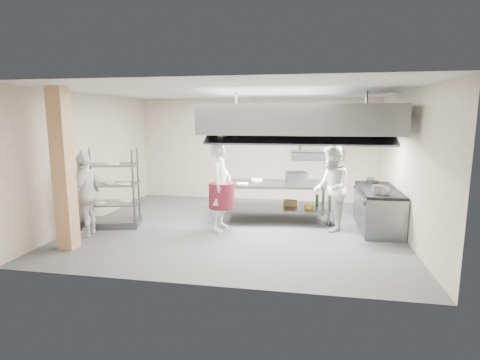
% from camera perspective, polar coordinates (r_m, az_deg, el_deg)
% --- Properties ---
extents(floor, '(7.00, 7.00, 0.00)m').
position_cam_1_polar(floor, '(8.51, -0.36, -7.19)').
color(floor, '#3D3D40').
rests_on(floor, ground).
extents(ceiling, '(7.00, 7.00, 0.00)m').
position_cam_1_polar(ceiling, '(8.17, -0.38, 13.41)').
color(ceiling, silver).
rests_on(ceiling, wall_back).
extents(wall_back, '(7.00, 0.00, 7.00)m').
position_cam_1_polar(wall_back, '(11.15, 2.45, 4.66)').
color(wall_back, gray).
rests_on(wall_back, ground).
extents(wall_left, '(0.00, 6.00, 6.00)m').
position_cam_1_polar(wall_left, '(9.48, -21.68, 3.12)').
color(wall_left, gray).
rests_on(wall_left, ground).
extents(wall_right, '(0.00, 6.00, 6.00)m').
position_cam_1_polar(wall_right, '(8.31, 24.10, 2.15)').
color(wall_right, gray).
rests_on(wall_right, ground).
extents(column, '(0.30, 0.30, 3.00)m').
position_cam_1_polar(column, '(7.58, -25.32, 1.42)').
color(column, '#E2A774').
rests_on(column, floor).
extents(exhaust_hood, '(4.00, 2.50, 0.60)m').
position_cam_1_polar(exhaust_hood, '(8.41, 8.98, 9.09)').
color(exhaust_hood, slate).
rests_on(exhaust_hood, ceiling).
extents(hood_strip_a, '(1.60, 0.12, 0.04)m').
position_cam_1_polar(hood_strip_a, '(8.49, 2.80, 7.04)').
color(hood_strip_a, white).
rests_on(hood_strip_a, exhaust_hood).
extents(hood_strip_b, '(1.60, 0.12, 0.04)m').
position_cam_1_polar(hood_strip_b, '(8.45, 15.08, 6.71)').
color(hood_strip_b, white).
rests_on(hood_strip_b, exhaust_hood).
extents(wall_shelf, '(1.50, 0.28, 0.04)m').
position_cam_1_polar(wall_shelf, '(10.90, 11.79, 4.35)').
color(wall_shelf, slate).
rests_on(wall_shelf, wall_back).
extents(island, '(2.71, 1.35, 0.91)m').
position_cam_1_polar(island, '(9.05, 5.27, -3.23)').
color(island, slate).
rests_on(island, floor).
extents(island_worktop, '(2.71, 1.35, 0.06)m').
position_cam_1_polar(island_worktop, '(8.96, 5.31, -0.58)').
color(island_worktop, slate).
rests_on(island_worktop, island).
extents(island_undershelf, '(2.49, 1.22, 0.04)m').
position_cam_1_polar(island_undershelf, '(9.08, 5.26, -4.18)').
color(island_undershelf, slate).
rests_on(island_undershelf, island).
extents(pass_rack, '(1.30, 0.95, 1.75)m').
position_cam_1_polar(pass_rack, '(8.88, -18.93, -1.21)').
color(pass_rack, slate).
rests_on(pass_rack, floor).
extents(cooking_range, '(0.80, 2.00, 0.84)m').
position_cam_1_polar(cooking_range, '(8.89, 20.23, -4.25)').
color(cooking_range, gray).
rests_on(cooking_range, floor).
extents(range_top, '(0.78, 1.96, 0.06)m').
position_cam_1_polar(range_top, '(8.80, 20.40, -1.40)').
color(range_top, black).
rests_on(range_top, cooking_range).
extents(chef_head, '(0.52, 0.75, 1.97)m').
position_cam_1_polar(chef_head, '(8.10, -3.05, -0.89)').
color(chef_head, white).
rests_on(chef_head, floor).
extents(chef_line, '(0.79, 0.97, 1.87)m').
position_cam_1_polar(chef_line, '(8.36, 13.72, -1.18)').
color(chef_line, white).
rests_on(chef_line, floor).
extents(chef_plating, '(0.55, 1.06, 1.74)m').
position_cam_1_polar(chef_plating, '(8.40, -22.39, -2.03)').
color(chef_plating, white).
rests_on(chef_plating, floor).
extents(griddle, '(0.56, 0.49, 0.24)m').
position_cam_1_polar(griddle, '(9.05, 8.63, 0.40)').
color(griddle, slate).
rests_on(griddle, island_worktop).
extents(wicker_basket, '(0.33, 0.23, 0.14)m').
position_cam_1_polar(wicker_basket, '(9.20, 7.66, -3.49)').
color(wicker_basket, brown).
rests_on(wicker_basket, island_undershelf).
extents(stockpot, '(0.26, 0.26, 0.18)m').
position_cam_1_polar(stockpot, '(8.13, 20.37, -1.41)').
color(stockpot, gray).
rests_on(stockpot, range_top).
extents(plate_stack, '(0.28, 0.28, 0.05)m').
position_cam_1_polar(plate_stack, '(8.94, -18.83, -3.18)').
color(plate_stack, white).
rests_on(plate_stack, pass_rack).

